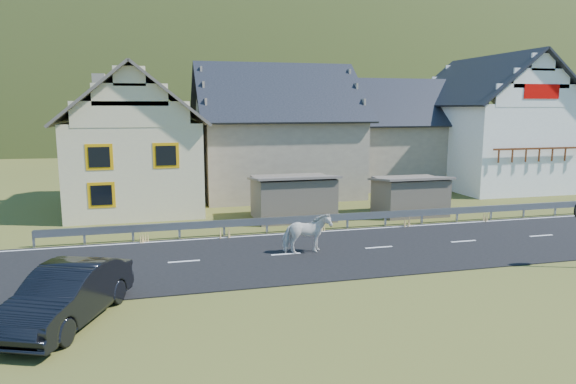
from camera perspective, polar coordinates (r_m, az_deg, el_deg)
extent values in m
plane|color=#3E4119|center=(21.89, 10.05, -6.19)|extent=(160.00, 160.00, 0.00)
cube|color=black|center=(21.88, 10.05, -6.13)|extent=(60.00, 7.00, 0.04)
cube|color=silver|center=(21.87, 10.05, -6.07)|extent=(60.00, 6.60, 0.01)
cube|color=#93969B|center=(25.04, 6.63, -2.75)|extent=(28.00, 0.08, 0.34)
cube|color=#93969B|center=(24.09, -26.42, -4.74)|extent=(0.10, 0.06, 0.70)
cube|color=#93969B|center=(23.74, -21.69, -4.61)|extent=(0.10, 0.06, 0.70)
cube|color=#93969B|center=(23.55, -16.85, -4.45)|extent=(0.10, 0.06, 0.70)
cube|color=#93969B|center=(23.53, -11.97, -4.26)|extent=(0.10, 0.06, 0.70)
cube|color=#93969B|center=(23.69, -7.12, -4.04)|extent=(0.10, 0.06, 0.70)
cube|color=#93969B|center=(24.01, -2.37, -3.79)|extent=(0.10, 0.06, 0.70)
cube|color=#93969B|center=(24.48, 2.22, -3.52)|extent=(0.10, 0.06, 0.70)
cube|color=#93969B|center=(25.11, 6.61, -3.25)|extent=(0.10, 0.06, 0.70)
cube|color=#93969B|center=(25.88, 10.76, -2.97)|extent=(0.10, 0.06, 0.70)
cube|color=#93969B|center=(26.78, 14.64, -2.70)|extent=(0.10, 0.06, 0.70)
cube|color=#93969B|center=(27.79, 18.26, -2.44)|extent=(0.10, 0.06, 0.70)
cube|color=#93969B|center=(28.90, 21.61, -2.18)|extent=(0.10, 0.06, 0.70)
cube|color=#93969B|center=(30.11, 24.71, -1.94)|extent=(0.10, 0.06, 0.70)
cube|color=#93969B|center=(31.40, 27.55, -1.71)|extent=(0.10, 0.06, 0.70)
cube|color=#6B5F4F|center=(26.98, 0.55, -0.68)|extent=(4.30, 3.30, 2.40)
cube|color=#6B5F4F|center=(28.88, 13.38, -0.47)|extent=(3.80, 2.90, 2.20)
cube|color=beige|center=(31.37, -16.41, 2.95)|extent=(7.00, 9.00, 5.00)
cube|color=orange|center=(26.93, -20.23, 3.66)|extent=(1.30, 0.12, 1.30)
cube|color=orange|center=(26.79, -13.40, 3.96)|extent=(1.30, 0.12, 1.30)
cube|color=orange|center=(27.17, -20.00, -0.33)|extent=(1.30, 0.12, 1.30)
cube|color=gray|center=(32.84, -20.20, 10.13)|extent=(0.70, 0.70, 2.40)
cube|color=gray|center=(35.21, -1.42, 4.00)|extent=(10.00, 9.00, 5.00)
cube|color=gray|center=(40.47, 11.91, 4.22)|extent=(9.00, 8.00, 4.60)
cube|color=white|center=(40.92, 21.41, 4.82)|extent=(8.00, 10.00, 6.00)
cube|color=#CA0300|center=(36.86, 26.36, 9.97)|extent=(2.60, 0.06, 0.90)
cube|color=#5D2B13|center=(36.78, 26.18, 4.36)|extent=(6.80, 0.12, 0.12)
ellipsoid|color=#213212|center=(201.31, -10.23, 1.93)|extent=(440.00, 280.00, 260.00)
imported|color=silver|center=(20.55, 2.10, -4.63)|extent=(0.96, 1.95, 1.61)
imported|color=black|center=(15.47, -23.35, -10.43)|extent=(3.33, 5.06, 1.58)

